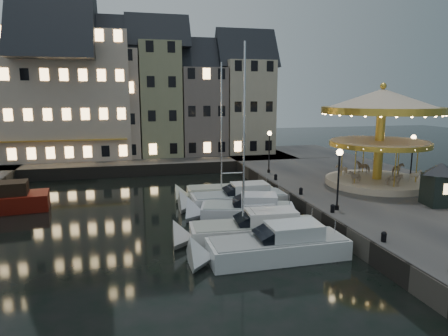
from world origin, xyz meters
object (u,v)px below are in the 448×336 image
object	(u,v)px
bollard_a	(384,236)
bollard_b	(333,208)
carousel	(381,119)
streetlamp_d	(412,151)
motorboat_d	(242,212)
ticket_kiosk	(441,177)
streetlamp_c	(269,146)
bollard_c	(301,191)
motorboat_b	(271,248)
motorboat_c	(250,231)
bollard_d	(276,177)
motorboat_e	(234,200)
motorboat_f	(223,193)
streetlamp_b	(339,170)

from	to	relation	value
bollard_a	bollard_b	size ratio (longest dim) A/B	1.00
bollard_a	carousel	distance (m)	15.36
streetlamp_d	motorboat_d	world-z (taller)	streetlamp_d
ticket_kiosk	carousel	bearing A→B (deg)	92.83
streetlamp_c	bollard_c	world-z (taller)	streetlamp_c
bollard_b	motorboat_d	bearing A→B (deg)	144.59
motorboat_b	motorboat_d	xyz separation A→B (m)	(0.38, 7.06, -0.00)
bollard_c	motorboat_b	bearing A→B (deg)	-123.58
motorboat_c	carousel	world-z (taller)	motorboat_c
streetlamp_d	bollard_d	size ratio (longest dim) A/B	7.32
ticket_kiosk	motorboat_d	bearing A→B (deg)	163.87
bollard_b	motorboat_e	bearing A→B (deg)	124.71
streetlamp_d	bollard_c	size ratio (longest dim) A/B	7.32
bollard_d	ticket_kiosk	bearing A→B (deg)	-52.67
motorboat_f	carousel	size ratio (longest dim) A/B	1.13
streetlamp_c	motorboat_d	distance (m)	12.30
motorboat_c	bollard_a	bearing A→B (deg)	-40.22
motorboat_c	bollard_d	bearing A→B (deg)	61.78
ticket_kiosk	streetlamp_b	bearing A→B (deg)	174.94
motorboat_b	motorboat_e	xyz separation A→B (m)	(0.69, 10.41, -0.00)
streetlamp_d	motorboat_f	distance (m)	17.52
streetlamp_c	streetlamp_d	size ratio (longest dim) A/B	1.00
streetlamp_b	motorboat_e	bearing A→B (deg)	129.95
motorboat_c	ticket_kiosk	xyz separation A→B (m)	(14.04, 0.34, 2.69)
motorboat_b	motorboat_e	distance (m)	10.44
carousel	ticket_kiosk	world-z (taller)	carousel
bollard_c	ticket_kiosk	size ratio (longest dim) A/B	0.16
streetlamp_b	streetlamp_c	world-z (taller)	same
motorboat_b	ticket_kiosk	xyz separation A→B (m)	(13.70, 3.21, 2.72)
bollard_d	motorboat_e	bearing A→B (deg)	-144.60
streetlamp_d	bollard_a	xyz separation A→B (m)	(-11.90, -13.00, -2.41)
bollard_b	ticket_kiosk	distance (m)	8.33
streetlamp_d	motorboat_e	xyz separation A→B (m)	(-16.77, -0.46, -3.37)
bollard_d	bollard_c	bearing A→B (deg)	-90.00
motorboat_d	motorboat_b	bearing A→B (deg)	-93.08
ticket_kiosk	bollard_b	bearing A→B (deg)	178.83
motorboat_e	carousel	bearing A→B (deg)	-2.10
carousel	ticket_kiosk	size ratio (longest dim) A/B	2.85
motorboat_b	bollard_c	bearing A→B (deg)	56.42
motorboat_e	motorboat_f	world-z (taller)	motorboat_f
motorboat_e	bollard_d	bearing A→B (deg)	35.40
motorboat_c	motorboat_e	world-z (taller)	motorboat_c
streetlamp_b	ticket_kiosk	world-z (taller)	streetlamp_b
motorboat_c	carousel	xyz separation A→B (m)	(13.71, 7.08, 6.34)
streetlamp_d	motorboat_d	xyz separation A→B (m)	(-17.08, -3.82, -3.38)
streetlamp_b	motorboat_d	distance (m)	7.41
streetlamp_c	bollard_a	world-z (taller)	streetlamp_c
bollard_d	motorboat_e	xyz separation A→B (m)	(-4.87, -3.46, -0.96)
bollard_d	motorboat_b	distance (m)	14.98
bollard_d	motorboat_f	bearing A→B (deg)	-171.82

